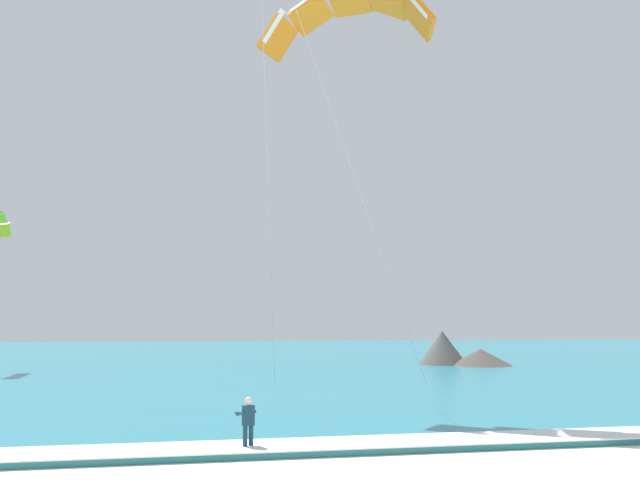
# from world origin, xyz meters

# --- Properties ---
(sea) EXTENTS (200.00, 120.00, 0.20)m
(sea) POSITION_xyz_m (0.00, 71.91, 0.10)
(sea) COLOR teal
(sea) RESTS_ON ground
(surf_foam) EXTENTS (200.00, 2.16, 0.04)m
(surf_foam) POSITION_xyz_m (0.00, 12.91, 0.22)
(surf_foam) COLOR white
(surf_foam) RESTS_ON sea
(surfboard) EXTENTS (0.93, 1.46, 0.09)m
(surfboard) POSITION_xyz_m (0.98, 12.82, 0.03)
(surfboard) COLOR white
(surfboard) RESTS_ON ground
(kitesurfer) EXTENTS (0.65, 0.64, 1.69)m
(kitesurfer) POSITION_xyz_m (0.97, 12.83, 0.94)
(kitesurfer) COLOR #143347
(kitesurfer) RESTS_ON ground
(kite_primary) EXTENTS (8.97, 11.39, 19.24)m
(kite_primary) POSITION_xyz_m (6.37, 22.11, 19.07)
(kite_primary) COLOR orange
(headland_right) EXTENTS (8.31, 7.47, 3.24)m
(headland_right) POSITION_xyz_m (22.95, 48.38, 1.24)
(headland_right) COLOR #56514C
(headland_right) RESTS_ON ground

